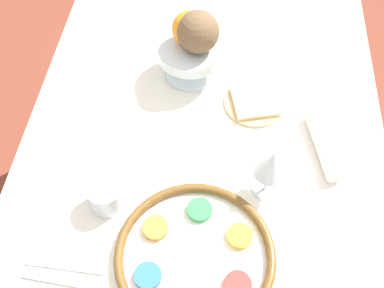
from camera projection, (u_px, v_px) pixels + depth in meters
The scene contains 11 objects.
dining_table at pixel (197, 252), 1.33m from camera, with size 1.59×0.88×0.77m.
seder_plate at pixel (195, 256), 0.91m from camera, with size 0.33×0.33×0.03m.
wine_glass at pixel (271, 165), 0.93m from camera, with size 0.07×0.07×0.15m.
fruit_stand at pixel (190, 54), 1.15m from camera, with size 0.17×0.17×0.10m.
orange_fruit at pixel (190, 29), 1.10m from camera, with size 0.09×0.09×0.09m.
coconut at pixel (198, 32), 1.08m from camera, with size 0.11×0.11×0.11m.
bread_plate at pixel (254, 102), 1.15m from camera, with size 0.15×0.15×0.02m.
napkin_roll at pixel (323, 145), 1.06m from camera, with size 0.19×0.08×0.04m.
cup_mid at pixel (106, 196), 0.96m from camera, with size 0.08×0.08×0.07m.
fork_left at pixel (62, 280), 0.89m from camera, with size 0.03×0.16×0.01m.
fork_right at pixel (66, 265), 0.91m from camera, with size 0.03×0.16×0.01m.
Camera 1 is at (-0.49, -0.03, 1.66)m, focal length 42.00 mm.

